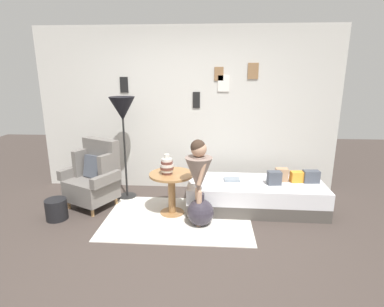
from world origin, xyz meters
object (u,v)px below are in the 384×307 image
at_px(vase_striped, 167,166).
at_px(person_child, 199,172).
at_px(demijohn_near, 200,212).
at_px(side_table, 172,185).
at_px(floor_lamp, 123,113).
at_px(magazine_basket, 56,209).
at_px(daybed, 255,195).
at_px(book_on_daybed, 232,180).
at_px(armchair, 94,177).

relative_size(vase_striped, person_child, 0.24).
relative_size(vase_striped, demijohn_near, 0.64).
height_order(vase_striped, person_child, person_child).
height_order(side_table, floor_lamp, floor_lamp).
height_order(vase_striped, magazine_basket, vase_striped).
xyz_separation_m(floor_lamp, demijohn_near, (1.19, -0.83, -1.15)).
bearing_deg(demijohn_near, daybed, 35.57).
distance_m(side_table, floor_lamp, 1.31).
xyz_separation_m(daybed, person_child, (-0.79, -0.54, 0.52)).
bearing_deg(person_child, magazine_basket, 179.28).
distance_m(person_child, book_on_daybed, 0.80).
height_order(daybed, magazine_basket, daybed).
relative_size(armchair, magazine_basket, 3.46).
xyz_separation_m(vase_striped, demijohn_near, (0.46, -0.28, -0.52)).
relative_size(floor_lamp, person_child, 1.39).
bearing_deg(floor_lamp, side_table, -34.17).
relative_size(vase_striped, magazine_basket, 0.98).
height_order(side_table, book_on_daybed, side_table).
bearing_deg(armchair, daybed, 0.91).
bearing_deg(armchair, person_child, -18.13).
bearing_deg(book_on_daybed, armchair, -177.72).
bearing_deg(person_child, book_on_daybed, 52.19).
bearing_deg(magazine_basket, armchair, 53.06).
height_order(armchair, demijohn_near, armchair).
distance_m(daybed, demijohn_near, 0.93).
bearing_deg(book_on_daybed, demijohn_near, -125.98).
height_order(floor_lamp, person_child, floor_lamp).
distance_m(book_on_daybed, magazine_basket, 2.43).
bearing_deg(side_table, demijohn_near, -36.40).
xyz_separation_m(book_on_daybed, demijohn_near, (-0.42, -0.58, -0.24)).
height_order(side_table, vase_striped, vase_striped).
relative_size(daybed, vase_striped, 6.96).
distance_m(vase_striped, magazine_basket, 1.58).
bearing_deg(floor_lamp, armchair, -139.04).
xyz_separation_m(vase_striped, person_child, (0.44, -0.27, 0.02)).
bearing_deg(side_table, daybed, 11.78).
xyz_separation_m(person_child, book_on_daybed, (0.45, 0.58, -0.30)).
relative_size(side_table, demijohn_near, 1.39).
xyz_separation_m(armchair, demijohn_near, (1.56, -0.51, -0.26)).
relative_size(person_child, magazine_basket, 4.02).
height_order(person_child, magazine_basket, person_child).
bearing_deg(book_on_daybed, floor_lamp, 171.36).
distance_m(side_table, magazine_basket, 1.56).
distance_m(person_child, demijohn_near, 0.54).
height_order(book_on_daybed, magazine_basket, book_on_daybed).
xyz_separation_m(armchair, vase_striped, (1.10, -0.23, 0.26)).
xyz_separation_m(daybed, vase_striped, (-1.22, -0.27, 0.50)).
height_order(daybed, person_child, person_child).
relative_size(vase_striped, book_on_daybed, 1.25).
bearing_deg(person_child, side_table, 142.04).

